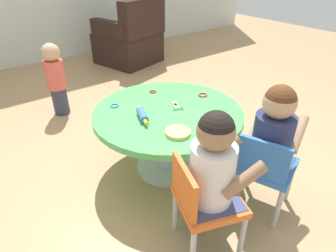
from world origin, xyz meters
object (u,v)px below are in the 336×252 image
child_chair_right (265,168)px  armchair_dark (131,40)px  craft_scissors (177,107)px  child_chair_left (203,201)px  seated_child_right (274,130)px  seated_child_left (214,162)px  rolling_pin (142,115)px  toddler_standing (56,78)px  craft_table (168,124)px

child_chair_right → armchair_dark: (0.81, 2.79, 0.00)m
armchair_dark → craft_scissors: 2.35m
child_chair_left → child_chair_right: bearing=-2.8°
armchair_dark → craft_scissors: bearing=-113.3°
child_chair_right → seated_child_right: (0.04, 0.01, 0.23)m
seated_child_left → seated_child_right: same height
child_chair_right → craft_scissors: 0.67m
armchair_dark → child_chair_right: bearing=-106.2°
seated_child_left → rolling_pin: bearing=87.2°
armchair_dark → craft_scissors: armchair_dark is taller
toddler_standing → craft_scissors: size_ratio=4.72×
child_chair_left → rolling_pin: bearing=83.7°
craft_scissors → child_chair_right: bearing=-79.3°
child_chair_left → armchair_dark: (1.26, 2.76, 0.00)m
craft_table → rolling_pin: size_ratio=4.35×
craft_table → armchair_dark: (1.00, 2.15, -0.05)m
child_chair_right → seated_child_right: 0.23m
toddler_standing → rolling_pin: (0.12, -1.26, 0.13)m
child_chair_left → seated_child_right: bearing=-1.0°
seated_child_right → craft_table: bearing=110.5°
armchair_dark → seated_child_right: bearing=-105.5°
seated_child_left → craft_scissors: (0.29, 0.63, -0.07)m
seated_child_right → toddler_standing: 1.98m
seated_child_right → rolling_pin: bearing=123.4°
rolling_pin → craft_scissors: 0.26m
seated_child_right → armchair_dark: armchair_dark is taller
child_chair_left → rolling_pin: (0.07, 0.63, 0.18)m
seated_child_left → craft_scissors: 0.70m
child_chair_right → rolling_pin: (-0.38, 0.65, 0.18)m
craft_table → seated_child_right: (0.23, -0.62, 0.17)m
seated_child_left → toddler_standing: (-0.09, 1.90, -0.17)m
child_chair_left → toddler_standing: size_ratio=0.80×
seated_child_right → toddler_standing: bearing=105.8°
child_chair_right → craft_scissors: bearing=100.7°
craft_table → rolling_pin: bearing=175.8°
craft_table → rolling_pin: 0.22m
craft_scissors → child_chair_left: bearing=-118.3°
craft_table → child_chair_right: (0.20, -0.64, -0.06)m
armchair_dark → craft_scissors: (-0.93, -2.15, 0.16)m
seated_child_left → craft_scissors: bearing=64.9°
seated_child_right → toddler_standing: seated_child_right is taller
seated_child_left → child_chair_right: 0.47m
child_chair_right → toddler_standing: 1.98m
seated_child_left → craft_table: bearing=70.8°
child_chair_right → armchair_dark: bearing=73.8°
child_chair_left → seated_child_left: (0.04, -0.01, 0.23)m
rolling_pin → craft_scissors: (0.26, -0.01, -0.02)m
child_chair_left → armchair_dark: 3.04m
armchair_dark → toddler_standing: bearing=-146.3°
seated_child_left → rolling_pin: seated_child_left is taller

